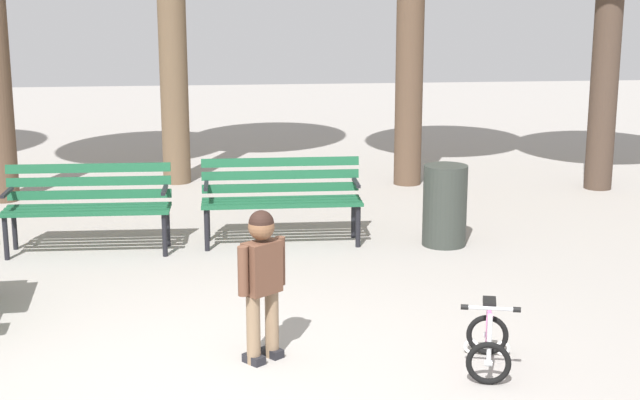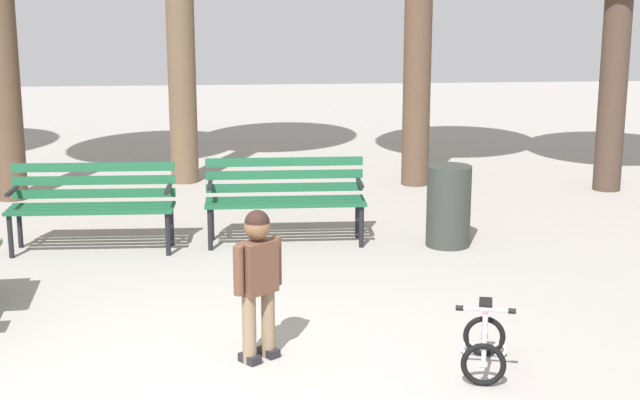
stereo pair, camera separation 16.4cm
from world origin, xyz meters
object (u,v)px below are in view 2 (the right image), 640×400
(park_bench_far_left, at_px, (92,199))
(kids_bicycle, at_px, (484,343))
(child_standing, at_px, (258,273))
(trash_bin, at_px, (449,206))
(park_bench_left, at_px, (285,193))

(park_bench_far_left, height_order, kids_bicycle, park_bench_far_left)
(park_bench_far_left, height_order, child_standing, child_standing)
(trash_bin, bearing_deg, park_bench_left, 170.49)
(park_bench_far_left, xyz_separation_m, park_bench_left, (1.90, 0.12, 0.00))
(child_standing, bearing_deg, trash_bin, 55.02)
(park_bench_left, bearing_deg, child_standing, -96.19)
(park_bench_left, bearing_deg, park_bench_far_left, -176.37)
(park_bench_far_left, xyz_separation_m, kids_bicycle, (3.10, -3.26, -0.31))
(kids_bicycle, distance_m, trash_bin, 3.15)
(park_bench_far_left, distance_m, trash_bin, 3.52)
(park_bench_far_left, bearing_deg, park_bench_left, 3.63)
(kids_bicycle, bearing_deg, park_bench_far_left, 133.56)
(trash_bin, bearing_deg, park_bench_far_left, 177.54)
(child_standing, height_order, kids_bicycle, child_standing)
(park_bench_left, distance_m, child_standing, 3.08)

